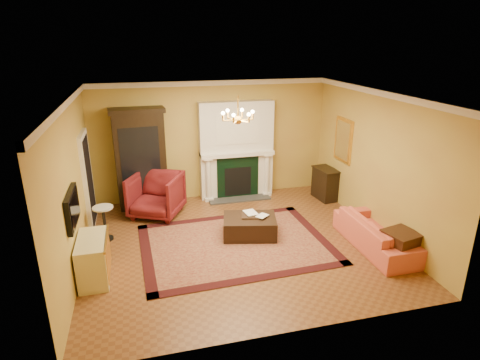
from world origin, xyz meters
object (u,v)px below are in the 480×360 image
object	(u,v)px
commode	(94,259)
console_table	(325,184)
china_cabinet	(141,161)
wingback_armchair	(156,193)
coral_sofa	(376,229)
end_table	(400,248)
pedestal_table	(104,221)
leather_ottoman	(250,226)

from	to	relation	value
commode	console_table	distance (m)	6.01
china_cabinet	wingback_armchair	distance (m)	0.96
coral_sofa	end_table	size ratio (longest dim) A/B	3.43
pedestal_table	coral_sofa	bearing A→B (deg)	-17.61
coral_sofa	leather_ottoman	world-z (taller)	coral_sofa
wingback_armchair	console_table	world-z (taller)	wingback_armchair
china_cabinet	end_table	bearing A→B (deg)	-46.28
commode	end_table	bearing A→B (deg)	-9.71
china_cabinet	leather_ottoman	world-z (taller)	china_cabinet
wingback_armchair	pedestal_table	size ratio (longest dim) A/B	1.52
china_cabinet	leather_ottoman	xyz separation A→B (m)	(2.13, -2.24, -0.95)
end_table	leather_ottoman	size ratio (longest dim) A/B	0.55
coral_sofa	end_table	distance (m)	0.66
coral_sofa	console_table	size ratio (longest dim) A/B	2.63
pedestal_table	coral_sofa	xyz separation A→B (m)	(5.25, -1.67, -0.02)
pedestal_table	commode	bearing A→B (deg)	-93.87
commode	end_table	world-z (taller)	commode
wingback_armchair	leather_ottoman	distance (m)	2.43
china_cabinet	coral_sofa	bearing A→B (deg)	-41.95
china_cabinet	coral_sofa	size ratio (longest dim) A/B	1.13
pedestal_table	console_table	xyz separation A→B (m)	(5.41, 0.96, -0.03)
end_table	leather_ottoman	bearing A→B (deg)	144.18
china_cabinet	coral_sofa	distance (m)	5.60
wingback_armchair	commode	distance (m)	2.71
wingback_armchair	coral_sofa	xyz separation A→B (m)	(4.15, -2.65, -0.15)
pedestal_table	leather_ottoman	distance (m)	3.01
china_cabinet	commode	bearing A→B (deg)	-111.56
end_table	china_cabinet	bearing A→B (deg)	138.76
console_table	leather_ottoman	size ratio (longest dim) A/B	0.72
wingback_armchair	leather_ottoman	bearing A→B (deg)	-13.88
china_cabinet	end_table	distance (m)	6.09
china_cabinet	commode	size ratio (longest dim) A/B	2.31
pedestal_table	coral_sofa	size ratio (longest dim) A/B	0.36
coral_sofa	leather_ottoman	size ratio (longest dim) A/B	1.90
end_table	console_table	distance (m)	3.27
commode	end_table	distance (m)	5.52
pedestal_table	leather_ottoman	bearing A→B (deg)	-11.04
wingback_armchair	pedestal_table	bearing A→B (deg)	-112.08
pedestal_table	end_table	world-z (taller)	pedestal_table
commode	leather_ottoman	size ratio (longest dim) A/B	0.93
coral_sofa	leather_ottoman	bearing A→B (deg)	64.60
end_table	leather_ottoman	world-z (taller)	end_table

